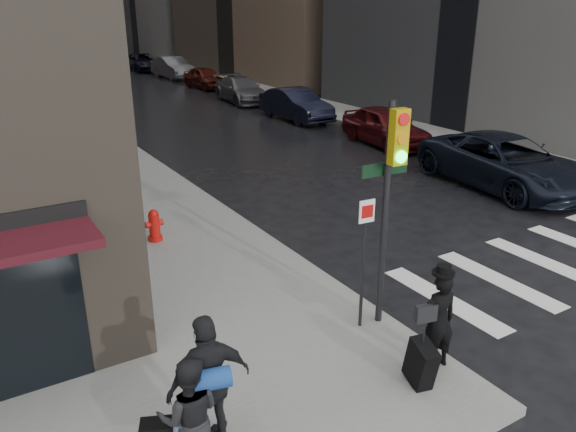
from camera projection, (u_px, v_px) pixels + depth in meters
name	position (u px, v px, depth m)	size (l,w,h in m)	color
ground	(328.00, 386.00, 8.57)	(140.00, 140.00, 0.00)	black
sidewalk_left	(38.00, 110.00, 30.08)	(4.00, 50.00, 0.15)	slate
sidewalk_right	(259.00, 91.00, 36.65)	(3.00, 50.00, 0.15)	slate
crosswalk	(568.00, 255.00, 13.01)	(8.50, 3.00, 0.01)	silver
man_overcoat	(435.00, 328.00, 8.47)	(1.07, 0.83, 1.76)	black
man_jeans	(189.00, 416.00, 6.56)	(1.09, 0.94, 1.59)	black
man_greycoat	(209.00, 383.00, 6.91)	(1.11, 0.47, 1.88)	black
traffic_light	(388.00, 187.00, 9.08)	(0.98, 0.48, 3.92)	black
fire_hydrant	(154.00, 227.00, 13.33)	(0.44, 0.34, 0.78)	#B50F0B
parked_car_0	(505.00, 162.00, 17.54)	(2.70, 5.86, 1.63)	black
parked_car_1	(385.00, 126.00, 22.85)	(1.83, 4.55, 1.55)	#450D11
parked_car_2	(296.00, 105.00, 27.70)	(1.63, 4.66, 1.54)	black
parked_car_3	(241.00, 90.00, 32.84)	(1.99, 4.91, 1.42)	#454549
parked_car_4	(205.00, 78.00, 38.09)	(1.67, 4.15, 1.41)	#3F130C
parked_car_5	(173.00, 68.00, 43.11)	(1.71, 4.89, 1.61)	#4A4A4F
parked_car_6	(143.00, 62.00, 48.02)	(2.33, 5.05, 1.40)	black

